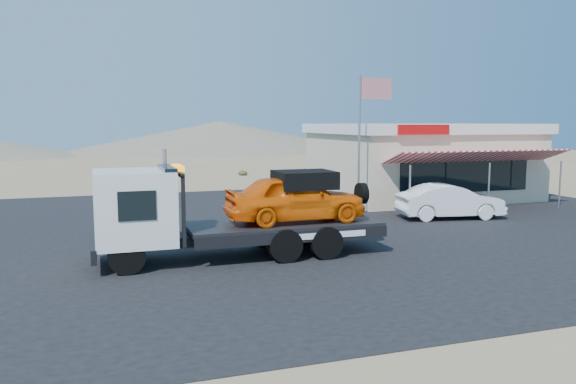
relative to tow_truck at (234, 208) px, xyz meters
name	(u,v)px	position (x,y,z in m)	size (l,w,h in m)	color
ground	(289,244)	(2.18, 1.34, -1.50)	(120.00, 120.00, 0.00)	#937854
asphalt_lot	(312,224)	(4.18, 4.34, -1.49)	(32.00, 24.00, 0.02)	black
tow_truck	(234,208)	(0.00, 0.00, 0.00)	(8.30, 2.46, 2.78)	black
white_sedan	(450,201)	(10.07, 3.76, -0.76)	(1.51, 4.34, 1.43)	silver
jerky_store	(420,160)	(12.67, 10.31, 0.50)	(10.40, 9.97, 3.90)	beige
flagpole	(364,128)	(7.11, 5.84, 2.27)	(1.55, 0.10, 6.00)	#99999E
distant_hills	(63,140)	(-7.60, 56.48, 0.39)	(126.00, 48.00, 4.20)	#726B59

